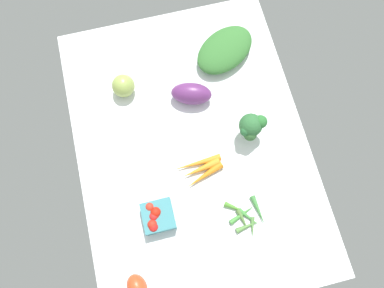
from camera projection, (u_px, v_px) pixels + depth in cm
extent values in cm
cube|color=white|center=(192.00, 147.00, 122.27)|extent=(104.00, 76.00, 2.00)
ellipsoid|color=#652E6B|center=(191.00, 94.00, 122.60)|extent=(11.32, 15.36, 7.36)
cone|color=orange|center=(198.00, 163.00, 118.41)|extent=(2.85, 16.01, 2.36)
cone|color=orange|center=(201.00, 169.00, 117.59)|extent=(5.13, 13.40, 2.89)
cone|color=orange|center=(204.00, 176.00, 117.11)|extent=(7.21, 13.64, 2.60)
cone|color=#40843F|center=(258.00, 210.00, 114.44)|extent=(9.62, 3.05, 1.81)
cone|color=#458F3B|center=(242.00, 214.00, 114.17)|extent=(4.87, 9.30, 1.63)
cone|color=#428C3E|center=(249.00, 217.00, 113.94)|extent=(7.21, 6.11, 1.53)
cone|color=#568842|center=(248.00, 226.00, 113.12)|extent=(2.96, 7.89, 1.71)
cone|color=#537B3B|center=(243.00, 220.00, 113.68)|extent=(7.00, 3.00, 1.67)
cone|color=#518440|center=(252.00, 227.00, 113.15)|extent=(6.31, 3.09, 1.44)
cone|color=#4B8B2E|center=(236.00, 208.00, 114.63)|extent=(5.95, 7.37, 1.74)
ellipsoid|color=#D14722|center=(137.00, 287.00, 106.27)|extent=(8.84, 7.35, 5.66)
cylinder|color=#A4CD84|center=(248.00, 130.00, 120.37)|extent=(3.07, 3.07, 4.79)
sphere|color=#2F6837|center=(250.00, 124.00, 115.35)|extent=(7.56, 7.56, 7.56)
sphere|color=#296334|center=(245.00, 131.00, 114.30)|extent=(3.27, 3.27, 3.27)
sphere|color=#2C6F31|center=(260.00, 121.00, 114.38)|extent=(4.31, 4.31, 4.31)
sphere|color=#316130|center=(250.00, 134.00, 115.45)|extent=(4.26, 4.26, 4.26)
ellipsoid|color=#357231|center=(225.00, 50.00, 127.87)|extent=(24.22, 27.14, 6.33)
cube|color=teal|center=(158.00, 216.00, 112.19)|extent=(9.48, 9.48, 5.27)
sphere|color=red|center=(150.00, 207.00, 111.12)|extent=(2.89, 2.89, 2.89)
sphere|color=red|center=(154.00, 216.00, 110.17)|extent=(2.92, 2.92, 2.92)
sphere|color=red|center=(154.00, 227.00, 109.12)|extent=(2.93, 2.93, 2.93)
sphere|color=red|center=(152.00, 224.00, 109.18)|extent=(2.99, 2.99, 2.99)
sphere|color=red|center=(155.00, 214.00, 110.52)|extent=(3.23, 3.23, 3.23)
sphere|color=red|center=(156.00, 212.00, 110.28)|extent=(3.26, 3.26, 3.26)
sphere|color=#98AF53|center=(123.00, 86.00, 123.20)|extent=(7.75, 7.75, 7.75)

